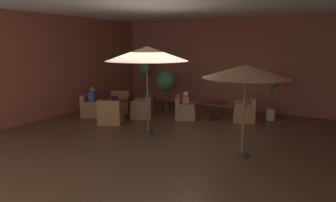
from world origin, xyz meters
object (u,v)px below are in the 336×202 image
object	(u,v)px
cafe_table_front_right	(214,106)
potted_tree_mid_right	(166,82)
armchair_front_left_south	(111,115)
armchair_front_left_west	(143,109)
armchair_front_right_north	(184,111)
armchair_front_right_east	(245,112)
patio_umbrella_center_beige	(147,54)
potted_tree_mid_left	(272,86)
patron_by_window	(93,97)
potted_tree_left_corner	(145,78)
open_laptop	(116,100)
cafe_table_front_left	(117,105)
patio_umbrella_tall_red	(246,72)
armchair_front_left_east	(92,108)
iced_drink_cup	(114,99)
patron_blue_shirt	(186,101)
armchair_front_left_north	(120,104)

from	to	relation	value
cafe_table_front_right	potted_tree_mid_right	bearing A→B (deg)	175.06
potted_tree_mid_right	armchair_front_left_south	bearing A→B (deg)	-105.21
armchair_front_left_west	armchair_front_right_north	xyz separation A→B (m)	(1.43, 0.63, -0.02)
armchair_front_left_west	armchair_front_right_east	bearing A→B (deg)	22.60
patio_umbrella_center_beige	potted_tree_mid_left	bearing A→B (deg)	53.14
armchair_front_right_north	patron_by_window	xyz separation A→B (m)	(-3.21, -1.42, 0.44)
potted_tree_left_corner	armchair_front_left_south	bearing A→B (deg)	-72.63
cafe_table_front_right	open_laptop	size ratio (longest dim) A/B	2.37
cafe_table_front_left	armchair_front_left_west	xyz separation A→B (m)	(0.90, 0.43, -0.14)
open_laptop	patron_by_window	bearing A→B (deg)	-164.40
patio_umbrella_tall_red	potted_tree_mid_right	world-z (taller)	patio_umbrella_tall_red
armchair_front_left_west	armchair_front_right_north	distance (m)	1.56
armchair_front_left_east	patio_umbrella_center_beige	size ratio (longest dim) A/B	0.37
patio_umbrella_tall_red	patron_by_window	size ratio (longest dim) A/B	3.21
armchair_front_left_south	armchair_front_left_west	size ratio (longest dim) A/B	1.01
patio_umbrella_tall_red	potted_tree_mid_right	size ratio (longest dim) A/B	1.30
armchair_front_left_west	open_laptop	bearing A→B (deg)	-148.05
patio_umbrella_tall_red	patron_by_window	distance (m)	6.48
armchair_front_left_east	potted_tree_mid_left	bearing A→B (deg)	25.47
armchair_front_left_east	armchair_front_right_east	size ratio (longest dim) A/B	1.03
patio_umbrella_tall_red	cafe_table_front_left	bearing A→B (deg)	163.04
armchair_front_left_south	iced_drink_cup	bearing A→B (deg)	123.78
armchair_front_left_east	patron_blue_shirt	xyz separation A→B (m)	(3.29, 1.45, 0.37)
armchair_front_left_south	patron_by_window	distance (m)	1.50
armchair_front_left_east	armchair_front_left_west	world-z (taller)	armchair_front_left_west
armchair_front_left_north	potted_tree_mid_right	xyz separation A→B (m)	(1.73, 0.89, 0.93)
potted_tree_mid_left	armchair_front_right_north	bearing A→B (deg)	-152.61
iced_drink_cup	patio_umbrella_center_beige	bearing A→B (deg)	-27.05
armchair_front_left_south	armchair_front_left_west	distance (m)	1.39
armchair_front_right_north	patio_umbrella_center_beige	xyz separation A→B (m)	(-0.04, -2.33, 2.14)
armchair_front_left_east	armchair_front_left_south	bearing A→B (deg)	-20.32
armchair_front_left_south	cafe_table_front_right	bearing A→B (deg)	40.00
patio_umbrella_tall_red	patron_blue_shirt	xyz separation A→B (m)	(-2.96, 2.70, -1.39)
potted_tree_mid_right	patron_by_window	world-z (taller)	potted_tree_mid_right
armchair_front_right_east	open_laptop	size ratio (longest dim) A/B	3.12
armchair_front_left_west	patron_blue_shirt	size ratio (longest dim) A/B	1.61
armchair_front_left_south	iced_drink_cup	size ratio (longest dim) A/B	9.32
potted_tree_left_corner	patron_by_window	world-z (taller)	potted_tree_left_corner
armchair_front_left_east	armchair_front_right_east	bearing A→B (deg)	23.04
armchair_front_left_east	open_laptop	world-z (taller)	open_laptop
potted_tree_left_corner	patron_blue_shirt	bearing A→B (deg)	-30.68
patio_umbrella_tall_red	potted_tree_mid_left	xyz separation A→B (m)	(-0.20, 4.13, -0.83)
armchair_front_left_east	armchair_front_left_south	world-z (taller)	armchair_front_left_south
armchair_front_left_east	patron_by_window	size ratio (longest dim) A/B	1.42
potted_tree_mid_left	patron_by_window	world-z (taller)	potted_tree_mid_left
cafe_table_front_left	iced_drink_cup	bearing A→B (deg)	-148.72
patron_blue_shirt	armchair_front_right_east	bearing A→B (deg)	21.80
potted_tree_mid_left	open_laptop	distance (m)	5.74
cafe_table_front_left	cafe_table_front_right	distance (m)	3.66
cafe_table_front_right	potted_tree_left_corner	world-z (taller)	potted_tree_left_corner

